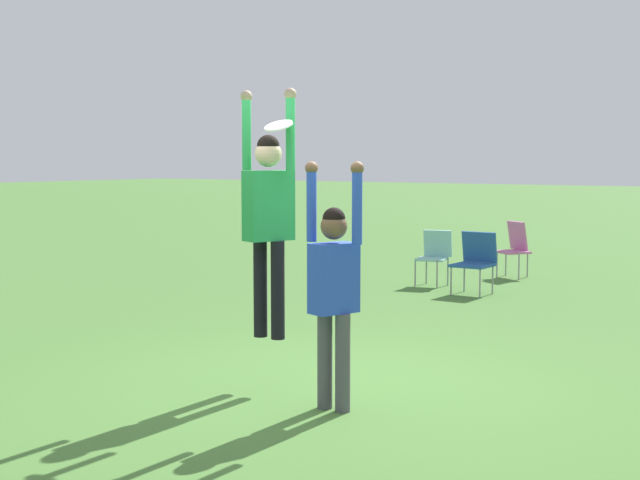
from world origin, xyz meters
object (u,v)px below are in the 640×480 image
person_defending (334,281)px  person_jumping (269,207)px  camping_chair_0 (515,245)px  camping_chair_2 (434,253)px  frisbee (279,126)px  camping_chair_1 (475,258)px

person_defending → person_jumping: bearing=-90.0°
camping_chair_0 → person_defending: bearing=135.1°
camping_chair_2 → frisbee: bearing=91.8°
frisbee → camping_chair_1: (-0.98, 6.16, -1.73)m
person_jumping → camping_chair_2: person_jumping is taller
person_defending → camping_chair_1: person_defending is taller
person_jumping → camping_chair_1: size_ratio=2.35×
frisbee → camping_chair_0: frisbee is taller
person_jumping → person_defending: (0.87, -0.31, -0.54)m
frisbee → camping_chair_1: frisbee is taller
frisbee → camping_chair_0: bearing=98.3°
person_defending → frisbee: frisbee is taller
camping_chair_0 → camping_chair_1: size_ratio=1.03×
camping_chair_0 → camping_chair_1: 2.13m
camping_chair_1 → camping_chair_2: (-0.90, 0.46, -0.02)m
person_jumping → camping_chair_0: 8.22m
person_defending → camping_chair_0: (-1.83, 8.40, -0.49)m
person_defending → camping_chair_2: size_ratio=2.26×
person_defending → camping_chair_0: person_defending is taller
person_defending → camping_chair_2: 7.21m
frisbee → camping_chair_1: bearing=99.0°
person_jumping → frisbee: bearing=-106.5°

